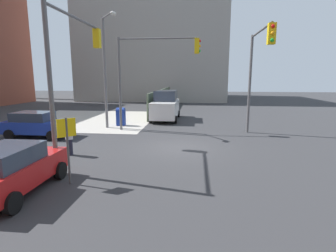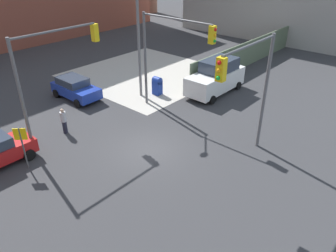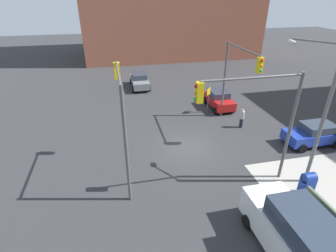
# 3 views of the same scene
# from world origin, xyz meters

# --- Properties ---
(ground_plane) EXTENTS (120.00, 120.00, 0.00)m
(ground_plane) POSITION_xyz_m (0.00, 0.00, 0.00)
(ground_plane) COLOR #333335
(sidewalk_corner) EXTENTS (12.00, 12.00, 0.01)m
(sidewalk_corner) POSITION_xyz_m (9.00, 9.00, 0.01)
(sidewalk_corner) COLOR #ADA89E
(sidewalk_corner) RESTS_ON ground
(construction_fence) EXTENTS (17.86, 0.12, 2.40)m
(construction_fence) POSITION_xyz_m (16.93, 3.20, 1.20)
(construction_fence) COLOR #56664C
(construction_fence) RESTS_ON ground
(traffic_signal_nw_corner) EXTENTS (5.35, 0.36, 6.50)m
(traffic_signal_nw_corner) POSITION_xyz_m (-2.47, 4.50, 4.62)
(traffic_signal_nw_corner) COLOR #59595B
(traffic_signal_nw_corner) RESTS_ON ground
(traffic_signal_se_corner) EXTENTS (4.97, 0.36, 6.50)m
(traffic_signal_se_corner) POSITION_xyz_m (2.62, -4.50, 4.60)
(traffic_signal_se_corner) COLOR #59595B
(traffic_signal_se_corner) RESTS_ON ground
(traffic_signal_ne_corner) EXTENTS (0.36, 5.76, 6.50)m
(traffic_signal_ne_corner) POSITION_xyz_m (4.50, 2.29, 4.65)
(traffic_signal_ne_corner) COLOR #59595B
(traffic_signal_ne_corner) RESTS_ON ground
(street_lamp_corner) EXTENTS (2.33, 1.67, 8.00)m
(street_lamp_corner) POSITION_xyz_m (4.90, 5.59, 4.70)
(street_lamp_corner) COLOR slate
(street_lamp_corner) RESTS_ON ground
(warning_sign_two_way) EXTENTS (0.48, 0.48, 2.40)m
(warning_sign_two_way) POSITION_xyz_m (-5.40, 3.51, 1.64)
(warning_sign_two_way) COLOR #4C4C4C
(warning_sign_two_way) RESTS_ON ground
(mailbox_blue) EXTENTS (0.56, 0.64, 1.43)m
(mailbox_blue) POSITION_xyz_m (6.20, 5.00, 0.76)
(mailbox_blue) COLOR navy
(mailbox_blue) RESTS_ON ground
(coupe_blue) EXTENTS (2.02, 4.06, 1.62)m
(coupe_blue) POSITION_xyz_m (1.55, 9.11, 0.84)
(coupe_blue) COLOR #1E389E
(coupe_blue) RESTS_ON ground
(van_white_delivery) EXTENTS (5.40, 2.32, 2.62)m
(van_white_delivery) POSITION_xyz_m (9.50, 1.80, 1.28)
(van_white_delivery) COLOR white
(van_white_delivery) RESTS_ON ground
(pedestrian_crossing) EXTENTS (0.36, 0.36, 1.65)m
(pedestrian_crossing) POSITION_xyz_m (-2.00, 5.20, 0.86)
(pedestrian_crossing) COLOR #B2B2B7
(pedestrian_crossing) RESTS_ON ground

